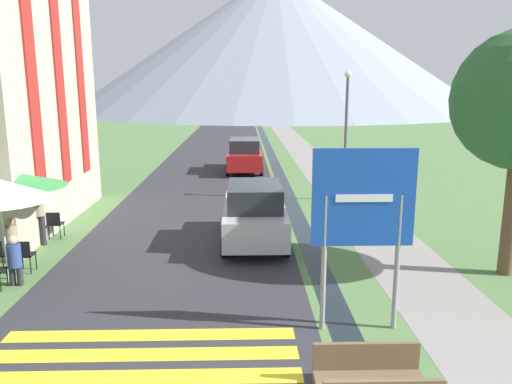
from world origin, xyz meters
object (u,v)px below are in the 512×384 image
object	(u,v)px
cafe_umbrella_middle_green	(20,180)
person_seated_far	(14,258)
cafe_chair_near_right	(24,253)
streetlamp	(346,125)
cafe_chair_far_left	(39,226)
person_standing_terrace	(39,211)
parked_car_near	(255,213)
person_seated_near	(11,238)
cafe_chair_far_right	(55,222)
parked_car_far	(244,155)
road_sign	(363,213)

from	to	relation	value
cafe_umbrella_middle_green	person_seated_far	xyz separation A→B (m)	(0.69, -2.22, -1.44)
cafe_chair_near_right	streetlamp	distance (m)	12.76
cafe_chair_far_left	person_standing_terrace	distance (m)	0.59
parked_car_near	cafe_chair_far_left	xyz separation A→B (m)	(-6.47, 0.22, -0.40)
parked_car_near	person_seated_near	size ratio (longest dim) A/B	3.38
cafe_umbrella_middle_green	streetlamp	xyz separation A→B (m)	(10.21, 6.53, 0.97)
cafe_chair_far_right	person_standing_terrace	bearing A→B (deg)	-83.84
streetlamp	cafe_umbrella_middle_green	bearing A→B (deg)	-147.41
person_seated_near	streetlamp	bearing A→B (deg)	34.88
streetlamp	person_seated_far	bearing A→B (deg)	-137.43
cafe_chair_near_right	person_seated_far	world-z (taller)	person_seated_far
cafe_chair_near_right	cafe_chair_far_right	distance (m)	2.91
parked_car_far	cafe_chair_near_right	distance (m)	16.09
cafe_chair_far_left	cafe_chair_near_right	distance (m)	2.62
parked_car_far	cafe_chair_far_right	world-z (taller)	parked_car_far
road_sign	parked_car_far	distance (m)	18.44
cafe_chair_far_right	person_seated_far	size ratio (longest dim) A/B	0.69
cafe_chair_near_right	streetlamp	size ratio (longest dim) A/B	0.16
cafe_chair_far_right	person_seated_far	xyz separation A→B (m)	(0.42, -3.70, 0.16)
cafe_chair_far_left	person_seated_near	distance (m)	1.79
cafe_chair_far_left	cafe_chair_far_right	size ratio (longest dim) A/B	1.00
cafe_chair_far_right	person_seated_near	distance (m)	2.18
person_seated_near	parked_car_near	bearing A→B (deg)	13.55
cafe_chair_far_left	cafe_umbrella_middle_green	world-z (taller)	cafe_umbrella_middle_green
parked_car_far	cafe_chair_near_right	bearing A→B (deg)	-110.30
road_sign	cafe_chair_near_right	bearing A→B (deg)	157.68
parked_car_far	person_seated_far	size ratio (longest dim) A/B	3.71
cafe_chair_far_right	cafe_umbrella_middle_green	xyz separation A→B (m)	(-0.27, -1.48, 1.61)
cafe_chair_far_right	parked_car_near	bearing A→B (deg)	18.95
person_seated_near	parked_car_far	bearing A→B (deg)	66.48
cafe_chair_far_left	person_standing_terrace	world-z (taller)	person_standing_terrace
cafe_chair_near_right	streetlamp	xyz separation A→B (m)	(9.65, 7.94, 2.57)
parked_car_near	cafe_chair_near_right	distance (m)	6.30
person_seated_far	person_standing_terrace	world-z (taller)	person_standing_terrace
road_sign	cafe_chair_near_right	xyz separation A→B (m)	(-7.72, 3.17, -1.80)
parked_car_near	cafe_chair_near_right	world-z (taller)	parked_car_near
cafe_chair_far_left	cafe_chair_near_right	xyz separation A→B (m)	(0.63, -2.54, 0.00)
parked_car_near	cafe_umbrella_middle_green	xyz separation A→B (m)	(-6.40, -0.90, 1.21)
parked_car_near	road_sign	bearing A→B (deg)	-71.11
cafe_chair_far_left	cafe_umbrella_middle_green	distance (m)	1.96
parked_car_near	person_seated_far	xyz separation A→B (m)	(-5.71, -3.13, -0.23)
road_sign	parked_car_near	world-z (taller)	road_sign
road_sign	person_seated_near	bearing A→B (deg)	154.89
parked_car_far	person_seated_near	size ratio (longest dim) A/B	3.73
parked_car_far	person_standing_terrace	distance (m)	14.18
road_sign	person_standing_terrace	bearing A→B (deg)	146.46
parked_car_far	streetlamp	world-z (taller)	streetlamp
parked_car_far	cafe_chair_near_right	xyz separation A→B (m)	(-5.58, -15.09, -0.40)
person_standing_terrace	streetlamp	size ratio (longest dim) A/B	0.34
road_sign	parked_car_far	world-z (taller)	road_sign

